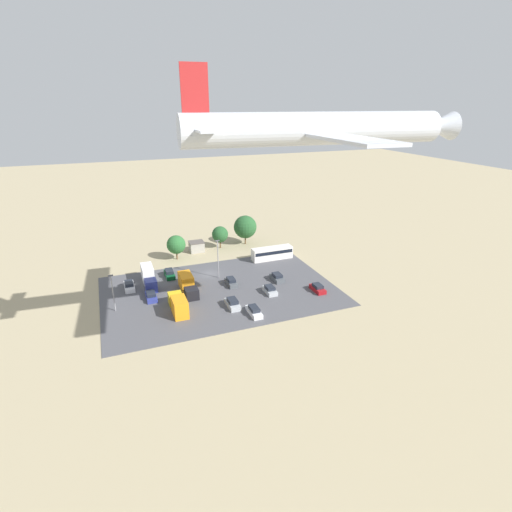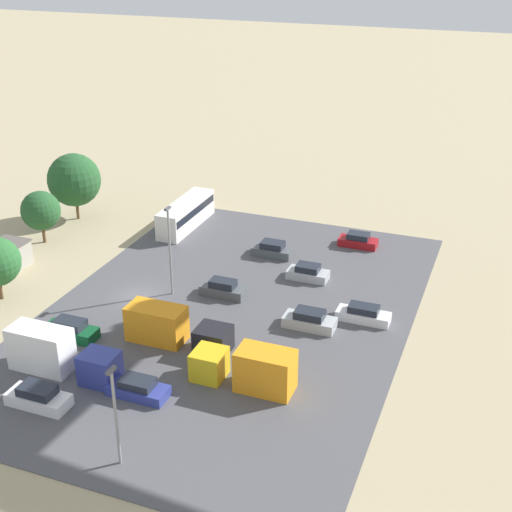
{
  "view_description": "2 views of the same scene",
  "coord_description": "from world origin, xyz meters",
  "px_view_note": "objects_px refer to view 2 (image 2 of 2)",
  "views": [
    {
      "loc": [
        19.89,
        81.17,
        36.59
      ],
      "look_at": [
        -2.67,
        22.84,
        12.34
      ],
      "focal_mm": 28.0,
      "sensor_mm": 36.0,
      "label": 1
    },
    {
      "loc": [
        51.49,
        31.57,
        31.98
      ],
      "look_at": [
        2.28,
        12.72,
        7.37
      ],
      "focal_mm": 50.0,
      "sensor_mm": 36.0,
      "label": 2
    }
  ],
  "objects_px": {
    "shed_building": "(8,255)",
    "parked_car_4": "(308,273)",
    "parked_truck_1": "(172,328)",
    "parked_car_6": "(138,388)",
    "parked_truck_0": "(57,354)",
    "parked_car_3": "(358,241)",
    "bus": "(186,213)",
    "parked_car_7": "(309,320)",
    "parked_car_8": "(273,250)",
    "parked_truck_2": "(249,369)",
    "parked_car_5": "(38,397)",
    "parked_car_2": "(71,330)",
    "parked_car_1": "(363,314)",
    "parked_car_0": "(223,289)"
  },
  "relations": [
    {
      "from": "shed_building",
      "to": "parked_car_7",
      "type": "relative_size",
      "value": 0.83
    },
    {
      "from": "parked_car_2",
      "to": "parked_car_6",
      "type": "distance_m",
      "value": 10.78
    },
    {
      "from": "parked_truck_2",
      "to": "shed_building",
      "type": "bearing_deg",
      "value": 70.91
    },
    {
      "from": "parked_truck_1",
      "to": "parked_car_3",
      "type": "bearing_deg",
      "value": 158.49
    },
    {
      "from": "parked_car_6",
      "to": "parked_truck_1",
      "type": "bearing_deg",
      "value": -172.91
    },
    {
      "from": "bus",
      "to": "parked_car_8",
      "type": "height_order",
      "value": "bus"
    },
    {
      "from": "bus",
      "to": "parked_car_3",
      "type": "distance_m",
      "value": 20.05
    },
    {
      "from": "shed_building",
      "to": "parked_truck_0",
      "type": "bearing_deg",
      "value": 48.41
    },
    {
      "from": "shed_building",
      "to": "parked_truck_0",
      "type": "xyz_separation_m",
      "value": [
        14.18,
        15.98,
        0.36
      ]
    },
    {
      "from": "parked_car_7",
      "to": "parked_car_0",
      "type": "bearing_deg",
      "value": 73.88
    },
    {
      "from": "parked_car_3",
      "to": "parked_car_4",
      "type": "xyz_separation_m",
      "value": [
        9.53,
        -2.77,
        0.0
      ]
    },
    {
      "from": "bus",
      "to": "parked_car_2",
      "type": "bearing_deg",
      "value": -86.34
    },
    {
      "from": "parked_car_2",
      "to": "parked_car_3",
      "type": "relative_size",
      "value": 1.12
    },
    {
      "from": "parked_car_8",
      "to": "parked_truck_1",
      "type": "xyz_separation_m",
      "value": [
        19.32,
        -1.95,
        0.75
      ]
    },
    {
      "from": "parked_car_2",
      "to": "parked_car_1",
      "type": "bearing_deg",
      "value": -62.76
    },
    {
      "from": "parked_car_8",
      "to": "parked_car_3",
      "type": "bearing_deg",
      "value": -54.52
    },
    {
      "from": "bus",
      "to": "parked_car_7",
      "type": "bearing_deg",
      "value": -39.9
    },
    {
      "from": "shed_building",
      "to": "parked_car_1",
      "type": "xyz_separation_m",
      "value": [
        -2.16,
        36.4,
        -0.64
      ]
    },
    {
      "from": "parked_car_8",
      "to": "parked_truck_2",
      "type": "distance_m",
      "value": 23.63
    },
    {
      "from": "parked_car_5",
      "to": "parked_car_6",
      "type": "xyz_separation_m",
      "value": [
        -3.66,
        6.15,
        -0.1
      ]
    },
    {
      "from": "shed_building",
      "to": "parked_car_4",
      "type": "distance_m",
      "value": 30.54
    },
    {
      "from": "parked_car_3",
      "to": "parked_car_5",
      "type": "bearing_deg",
      "value": -22.6
    },
    {
      "from": "parked_truck_1",
      "to": "bus",
      "type": "bearing_deg",
      "value": -156.49
    },
    {
      "from": "parked_car_5",
      "to": "parked_car_1",
      "type": "bearing_deg",
      "value": 136.74
    },
    {
      "from": "bus",
      "to": "parked_truck_1",
      "type": "relative_size",
      "value": 1.14
    },
    {
      "from": "shed_building",
      "to": "bus",
      "type": "bearing_deg",
      "value": 142.9
    },
    {
      "from": "parked_car_2",
      "to": "parked_car_7",
      "type": "xyz_separation_m",
      "value": [
        -8.81,
        18.44,
        -0.01
      ]
    },
    {
      "from": "bus",
      "to": "parked_car_5",
      "type": "bearing_deg",
      "value": -81.89
    },
    {
      "from": "parked_car_1",
      "to": "parked_car_4",
      "type": "height_order",
      "value": "parked_car_4"
    },
    {
      "from": "parked_car_4",
      "to": "parked_car_7",
      "type": "relative_size",
      "value": 0.89
    },
    {
      "from": "parked_car_0",
      "to": "parked_car_2",
      "type": "relative_size",
      "value": 0.92
    },
    {
      "from": "shed_building",
      "to": "parked_car_2",
      "type": "bearing_deg",
      "value": 55.69
    },
    {
      "from": "bus",
      "to": "parked_car_2",
      "type": "height_order",
      "value": "bus"
    },
    {
      "from": "parked_car_5",
      "to": "parked_car_6",
      "type": "distance_m",
      "value": 7.16
    },
    {
      "from": "parked_car_3",
      "to": "parked_car_6",
      "type": "bearing_deg",
      "value": -15.31
    },
    {
      "from": "shed_building",
      "to": "parked_car_6",
      "type": "bearing_deg",
      "value": 57.78
    },
    {
      "from": "parked_car_3",
      "to": "parked_truck_1",
      "type": "bearing_deg",
      "value": -21.51
    },
    {
      "from": "parked_truck_1",
      "to": "parked_car_2",
      "type": "bearing_deg",
      "value": -74.73
    },
    {
      "from": "parked_car_3",
      "to": "parked_truck_2",
      "type": "distance_m",
      "value": 28.44
    },
    {
      "from": "parked_car_6",
      "to": "parked_truck_0",
      "type": "distance_m",
      "value": 7.39
    },
    {
      "from": "bus",
      "to": "parked_truck_1",
      "type": "xyz_separation_m",
      "value": [
        23.28,
        10.13,
        -0.23
      ]
    },
    {
      "from": "parked_car_1",
      "to": "parked_car_5",
      "type": "relative_size",
      "value": 1.0
    },
    {
      "from": "shed_building",
      "to": "parked_car_2",
      "type": "xyz_separation_m",
      "value": [
        9.45,
        13.85,
        -0.57
      ]
    },
    {
      "from": "parked_car_5",
      "to": "parked_truck_0",
      "type": "xyz_separation_m",
      "value": [
        -4.15,
        -1.15,
        0.94
      ]
    },
    {
      "from": "parked_truck_1",
      "to": "parked_car_6",
      "type": "bearing_deg",
      "value": 7.09
    },
    {
      "from": "parked_car_1",
      "to": "parked_truck_2",
      "type": "height_order",
      "value": "parked_truck_2"
    },
    {
      "from": "parked_car_5",
      "to": "parked_car_8",
      "type": "xyz_separation_m",
      "value": [
        -30.52,
        7.16,
        -0.04
      ]
    },
    {
      "from": "parked_car_0",
      "to": "parked_car_1",
      "type": "height_order",
      "value": "parked_car_0"
    },
    {
      "from": "shed_building",
      "to": "parked_car_8",
      "type": "bearing_deg",
      "value": 116.65
    },
    {
      "from": "parked_car_1",
      "to": "parked_car_8",
      "type": "distance_m",
      "value": 15.73
    }
  ]
}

